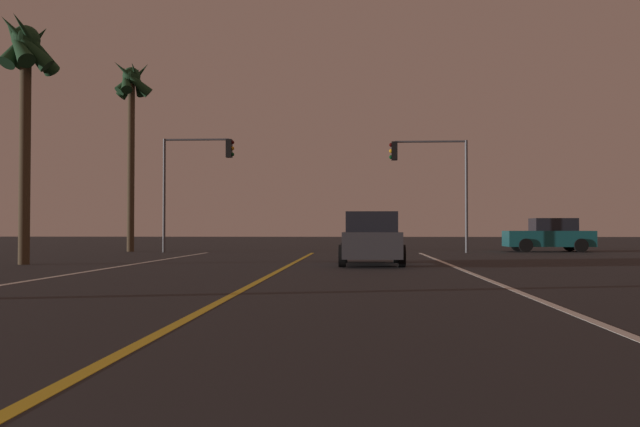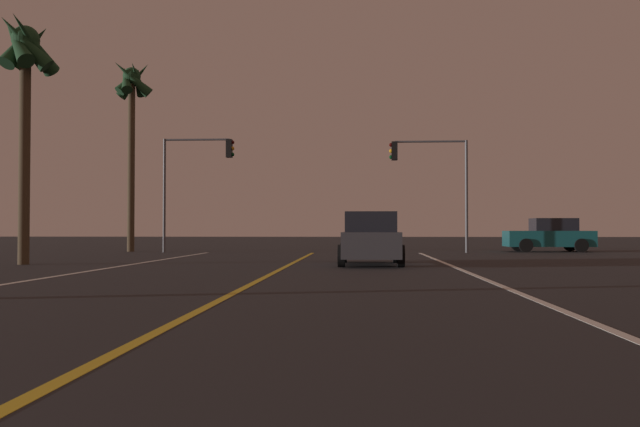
# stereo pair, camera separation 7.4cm
# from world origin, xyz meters

# --- Properties ---
(lane_edge_right) EXTENTS (0.16, 39.55, 0.01)m
(lane_edge_right) POSITION_xyz_m (5.15, 13.78, 0.00)
(lane_edge_right) COLOR silver
(lane_edge_right) RESTS_ON ground
(lane_center_divider) EXTENTS (0.16, 39.55, 0.01)m
(lane_center_divider) POSITION_xyz_m (0.00, 13.78, 0.00)
(lane_center_divider) COLOR gold
(lane_center_divider) RESTS_ON ground
(car_crossing_side) EXTENTS (4.30, 2.02, 1.70)m
(car_crossing_side) POSITION_xyz_m (11.93, 36.07, 0.82)
(car_crossing_side) COLOR black
(car_crossing_side) RESTS_ON ground
(car_ahead_far) EXTENTS (2.02, 4.30, 1.70)m
(car_ahead_far) POSITION_xyz_m (2.61, 22.80, 0.82)
(car_ahead_far) COLOR black
(car_ahead_far) RESTS_ON ground
(traffic_light_near_right) EXTENTS (3.80, 0.36, 5.46)m
(traffic_light_near_right) POSITION_xyz_m (5.63, 34.05, 4.09)
(traffic_light_near_right) COLOR #4C4C51
(traffic_light_near_right) RESTS_ON ground
(traffic_light_near_left) EXTENTS (3.58, 0.36, 5.64)m
(traffic_light_near_left) POSITION_xyz_m (-5.77, 34.05, 4.20)
(traffic_light_near_left) COLOR #4C4C51
(traffic_light_near_left) RESTS_ON ground
(palm_tree_left_mid) EXTENTS (2.14, 2.23, 8.19)m
(palm_tree_left_mid) POSITION_xyz_m (-8.68, 22.33, 6.55)
(palm_tree_left_mid) COLOR #473826
(palm_tree_left_mid) RESTS_ON ground
(palm_tree_left_far) EXTENTS (2.14, 1.90, 9.84)m
(palm_tree_left_far) POSITION_xyz_m (-9.40, 34.88, 7.84)
(palm_tree_left_far) COLOR #473826
(palm_tree_left_far) RESTS_ON ground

